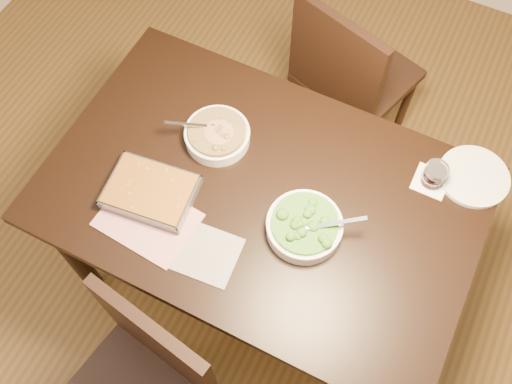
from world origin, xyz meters
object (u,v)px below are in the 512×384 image
at_px(broccoli_bowl, 304,226).
at_px(chair_far, 347,76).
at_px(baking_dish, 151,192).
at_px(chair_near, 143,382).
at_px(table, 261,205).
at_px(stew_bowl, 217,135).
at_px(dinner_plate, 474,177).
at_px(wine_tumbler, 434,175).

xyz_separation_m(broccoli_bowl, chair_far, (-0.15, 0.83, -0.28)).
bearing_deg(baking_dish, chair_near, -72.81).
height_order(table, stew_bowl, stew_bowl).
bearing_deg(chair_far, dinner_plate, 162.05).
relative_size(broccoli_bowl, dinner_plate, 1.10).
relative_size(stew_bowl, chair_far, 0.25).
height_order(stew_bowl, baking_dish, stew_bowl).
xyz_separation_m(table, baking_dish, (-0.31, -0.17, 0.12)).
bearing_deg(baking_dish, chair_far, 63.30).
relative_size(broccoli_bowl, wine_tumbler, 3.03).
height_order(table, broccoli_bowl, broccoli_bowl).
bearing_deg(stew_bowl, chair_far, 69.17).
bearing_deg(wine_tumbler, chair_far, 133.25).
bearing_deg(table, chair_near, -97.76).
bearing_deg(wine_tumbler, baking_dish, -150.24).
bearing_deg(chair_far, wine_tumbler, 150.61).
bearing_deg(broccoli_bowl, baking_dish, -167.65).
xyz_separation_m(wine_tumbler, chair_far, (-0.45, 0.48, -0.29)).
relative_size(table, wine_tumbler, 16.56).
height_order(table, dinner_plate, dinner_plate).
bearing_deg(broccoli_bowl, wine_tumbler, 48.93).
bearing_deg(baking_dish, dinner_plate, 23.22).
bearing_deg(chair_near, table, 91.90).
bearing_deg(stew_bowl, broccoli_bowl, -23.76).
distance_m(stew_bowl, baking_dish, 0.30).
height_order(baking_dish, wine_tumbler, wine_tumbler).
bearing_deg(dinner_plate, wine_tumbler, -147.77).
distance_m(baking_dish, dinner_plate, 1.05).
height_order(stew_bowl, chair_far, chair_far).
relative_size(dinner_plate, chair_near, 0.26).
relative_size(broccoli_bowl, chair_far, 0.28).
xyz_separation_m(stew_bowl, chair_near, (0.13, -0.78, -0.28)).
bearing_deg(chair_near, wine_tumbler, 68.62).
height_order(broccoli_bowl, chair_far, chair_far).
xyz_separation_m(stew_bowl, baking_dish, (-0.09, -0.28, -0.01)).
xyz_separation_m(stew_bowl, broccoli_bowl, (0.40, -0.18, 0.00)).
xyz_separation_m(table, stew_bowl, (-0.22, 0.12, 0.13)).
relative_size(baking_dish, chair_far, 0.33).
xyz_separation_m(baking_dish, chair_far, (0.34, 0.93, -0.27)).
bearing_deg(table, dinner_plate, 30.96).
height_order(wine_tumbler, chair_near, chair_near).
height_order(chair_near, chair_far, chair_far).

